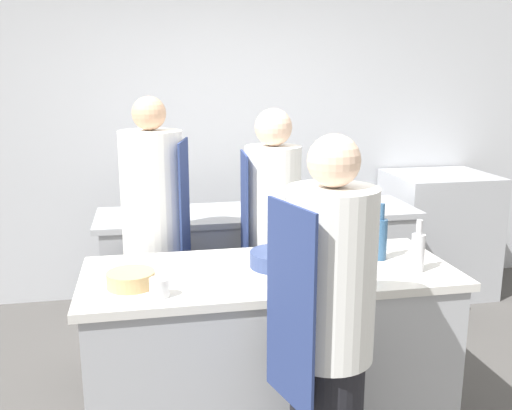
{
  "coord_description": "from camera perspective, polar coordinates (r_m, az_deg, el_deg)",
  "views": [
    {
      "loc": [
        -0.59,
        -2.62,
        1.87
      ],
      "look_at": [
        0.0,
        0.35,
        1.16
      ],
      "focal_mm": 40.0,
      "sensor_mm": 36.0,
      "label": 1
    }
  ],
  "objects": [
    {
      "name": "chef_at_prep_near",
      "position": [
        2.35,
        7.18,
        -13.3
      ],
      "size": [
        0.41,
        0.39,
        1.65
      ],
      "rotation": [
        0.0,
        0.0,
        1.86
      ],
      "color": "black",
      "rests_on": "ground_plane"
    },
    {
      "name": "bottle_wine",
      "position": [
        3.01,
        5.12,
        -3.03
      ],
      "size": [
        0.07,
        0.07,
        0.31
      ],
      "color": "#19471E",
      "rests_on": "prep_counter"
    },
    {
      "name": "prep_counter",
      "position": [
        3.04,
        1.32,
        -14.57
      ],
      "size": [
        1.84,
        0.76,
        0.91
      ],
      "color": "#A8AAAF",
      "rests_on": "ground_plane"
    },
    {
      "name": "oven_range",
      "position": [
        5.16,
        17.67,
        -2.71
      ],
      "size": [
        0.83,
        0.73,
        1.04
      ],
      "color": "#A8AAAF",
      "rests_on": "ground_plane"
    },
    {
      "name": "bowl_mixing_large",
      "position": [
        2.68,
        -12.4,
        -7.26
      ],
      "size": [
        0.22,
        0.22,
        0.07
      ],
      "color": "tan",
      "rests_on": "prep_counter"
    },
    {
      "name": "wall_back",
      "position": [
        4.81,
        -4.15,
        7.48
      ],
      "size": [
        8.0,
        0.06,
        2.8
      ],
      "color": "silver",
      "rests_on": "ground_plane"
    },
    {
      "name": "bottle_olive_oil",
      "position": [
        2.91,
        15.88,
        -4.45
      ],
      "size": [
        0.07,
        0.07,
        0.26
      ],
      "color": "silver",
      "rests_on": "prep_counter"
    },
    {
      "name": "chef_at_stove",
      "position": [
        3.47,
        -10.07,
        -3.79
      ],
      "size": [
        0.41,
        0.39,
        1.74
      ],
      "rotation": [
        0.0,
        0.0,
        -1.78
      ],
      "color": "black",
      "rests_on": "ground_plane"
    },
    {
      "name": "pass_counter",
      "position": [
        4.18,
        0.28,
        -6.6
      ],
      "size": [
        2.27,
        0.63,
        0.91
      ],
      "color": "#A8AAAF",
      "rests_on": "ground_plane"
    },
    {
      "name": "chef_at_pass_far",
      "position": [
        3.5,
        1.61,
        -3.96
      ],
      "size": [
        0.36,
        0.34,
        1.67
      ],
      "rotation": [
        0.0,
        0.0,
        1.51
      ],
      "color": "black",
      "rests_on": "ground_plane"
    },
    {
      "name": "cup",
      "position": [
        2.54,
        -9.62,
        -8.14
      ],
      "size": [
        0.09,
        0.09,
        0.08
      ],
      "color": "white",
      "rests_on": "prep_counter"
    },
    {
      "name": "bowl_prep_small",
      "position": [
        2.89,
        2.17,
        -5.41
      ],
      "size": [
        0.28,
        0.28,
        0.08
      ],
      "color": "navy",
      "rests_on": "prep_counter"
    },
    {
      "name": "bottle_vinegar",
      "position": [
        3.04,
        12.33,
        -3.19
      ],
      "size": [
        0.07,
        0.07,
        0.3
      ],
      "color": "#2D5175",
      "rests_on": "prep_counter"
    }
  ]
}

